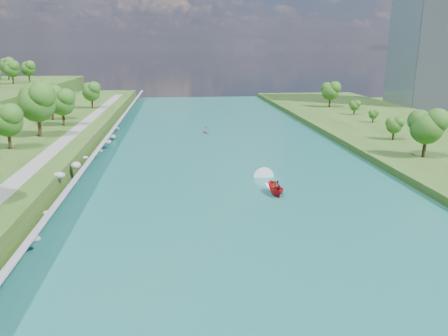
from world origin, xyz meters
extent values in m
plane|color=#2D5119|center=(0.00, 0.00, 0.00)|extent=(260.00, 260.00, 0.00)
cube|color=#196054|center=(0.00, 20.00, 0.05)|extent=(55.00, 240.00, 0.10)
cube|color=slate|center=(-25.85, 20.00, 1.80)|extent=(3.54, 236.00, 4.05)
ellipsoid|color=gray|center=(-25.47, -14.05, 1.60)|extent=(1.24, 1.02, 0.74)
ellipsoid|color=gray|center=(-26.06, -7.01, 1.94)|extent=(0.91, 0.84, 0.55)
ellipsoid|color=gray|center=(-27.39, 4.96, 3.30)|extent=(1.74, 1.53, 1.04)
ellipsoid|color=gray|center=(-26.48, 12.03, 2.94)|extent=(1.59, 1.81, 1.20)
ellipsoid|color=gray|center=(-26.46, 19.52, 2.40)|extent=(0.98, 0.85, 0.55)
ellipsoid|color=gray|center=(-25.22, 28.05, 1.59)|extent=(0.98, 0.88, 0.67)
ellipsoid|color=gray|center=(-25.24, 37.23, 1.55)|extent=(1.90, 2.39, 1.16)
ellipsoid|color=gray|center=(-25.40, 46.60, 0.83)|extent=(1.57, 1.88, 1.06)
ellipsoid|color=gray|center=(-25.53, 57.40, 0.94)|extent=(1.11, 0.99, 0.75)
cube|color=gray|center=(-32.50, 20.00, 3.55)|extent=(3.00, 200.00, 0.10)
cube|color=gray|center=(82.50, 95.00, 30.00)|extent=(22.00, 22.00, 60.00)
ellipsoid|color=#1E4612|center=(-40.63, 23.38, 8.43)|extent=(5.92, 5.92, 9.87)
ellipsoid|color=#1E4612|center=(-38.55, 35.03, 10.08)|extent=(7.89, 7.89, 13.15)
ellipsoid|color=#1E4612|center=(-36.80, 48.12, 8.71)|extent=(6.26, 6.26, 10.43)
ellipsoid|color=#1E4612|center=(-41.86, 57.92, 8.74)|extent=(6.29, 6.29, 10.48)
ellipsoid|color=#1E4612|center=(-46.43, 67.39, 9.22)|extent=(6.87, 6.87, 11.45)
ellipsoid|color=#1E4612|center=(-35.63, 79.44, 8.27)|extent=(5.73, 5.73, 9.55)
ellipsoid|color=#1E4612|center=(36.83, 16.48, 6.95)|extent=(6.54, 6.54, 10.90)
ellipsoid|color=#1E4612|center=(38.90, 32.65, 4.59)|extent=(3.71, 3.71, 6.19)
ellipsoid|color=#1E4612|center=(44.73, 55.96, 3.66)|extent=(2.59, 2.59, 4.32)
ellipsoid|color=#1E4612|center=(45.19, 70.41, 4.19)|extent=(3.22, 3.22, 5.37)
ellipsoid|color=#1E4612|center=(43.78, 88.86, 6.69)|extent=(6.23, 6.23, 10.38)
ellipsoid|color=#1E4612|center=(-68.21, 108.13, 13.84)|extent=(5.80, 5.80, 9.67)
ellipsoid|color=#1E4612|center=(-65.69, 118.40, 13.63)|extent=(5.55, 5.55, 9.26)
ellipsoid|color=#1E4612|center=(-77.59, 130.79, 14.30)|extent=(6.36, 6.36, 10.59)
imported|color=#B50E15|center=(4.88, 2.24, 0.98)|extent=(2.16, 4.72, 1.77)
imported|color=#66605B|center=(4.48, 1.84, 1.32)|extent=(0.76, 0.68, 1.74)
imported|color=#66605B|center=(5.38, 2.74, 1.27)|extent=(0.91, 0.78, 1.64)
cube|color=white|center=(4.88, 5.24, 0.13)|extent=(0.90, 5.00, 0.06)
imported|color=gray|center=(-2.18, 52.82, 0.39)|extent=(2.74, 3.26, 0.58)
imported|color=#66605B|center=(-2.18, 52.82, 1.08)|extent=(0.75, 0.52, 1.46)
camera|label=1|loc=(-9.74, -59.64, 21.65)|focal=35.00mm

